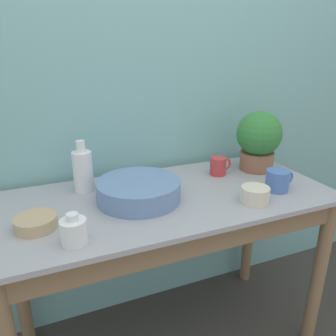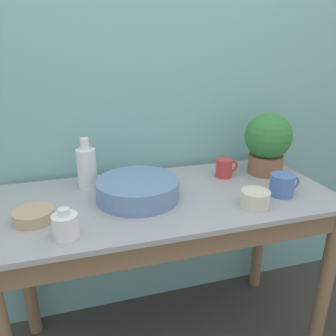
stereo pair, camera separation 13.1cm
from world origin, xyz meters
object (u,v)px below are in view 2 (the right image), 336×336
object	(u,v)px
mug_red	(224,168)
bowl_small_cream	(255,199)
potted_plant	(268,142)
bottle_short	(65,225)
bottle_tall	(87,167)
mug_blue	(282,185)
bowl_wash_large	(138,189)
bowl_small_tan	(34,215)

from	to	relation	value
mug_red	bowl_small_cream	world-z (taller)	mug_red
potted_plant	bottle_short	world-z (taller)	potted_plant
bottle_tall	mug_red	xyz separation A→B (m)	(0.62, -0.06, -0.05)
bottle_short	mug_blue	bearing A→B (deg)	5.49
bowl_wash_large	bowl_small_tan	xyz separation A→B (m)	(-0.39, -0.08, -0.02)
mug_red	bowl_small_cream	bearing A→B (deg)	-93.77
bowl_wash_large	bottle_tall	size ratio (longest dim) A/B	1.51
bottle_tall	bottle_short	size ratio (longest dim) A/B	2.16
potted_plant	bowl_small_cream	size ratio (longest dim) A/B	2.63
bowl_wash_large	bottle_short	bearing A→B (deg)	-142.11
bottle_tall	bowl_small_cream	size ratio (longest dim) A/B	1.98
mug_red	bowl_small_tan	bearing A→B (deg)	-166.59
bowl_small_cream	bottle_short	bearing A→B (deg)	-178.07
bowl_wash_large	bottle_tall	bearing A→B (deg)	136.43
bowl_small_tan	bowl_small_cream	bearing A→B (deg)	-8.30
mug_blue	potted_plant	bearing A→B (deg)	73.25
potted_plant	bottle_short	bearing A→B (deg)	-160.58
bottle_short	mug_red	size ratio (longest dim) A/B	0.93
bottle_short	bowl_small_tan	world-z (taller)	bottle_short
bottle_tall	bottle_short	distance (m)	0.41
bowl_wash_large	mug_red	world-z (taller)	mug_red
mug_blue	bowl_small_cream	bearing A→B (deg)	-159.63
potted_plant	bowl_small_cream	xyz separation A→B (m)	(-0.23, -0.30, -0.12)
mug_blue	bowl_small_cream	xyz separation A→B (m)	(-0.16, -0.06, -0.01)
mug_red	bowl_small_tan	xyz separation A→B (m)	(-0.82, -0.20, -0.02)
potted_plant	bowl_small_cream	distance (m)	0.40
bowl_wash_large	mug_red	xyz separation A→B (m)	(0.44, 0.12, 0.00)
bowl_wash_large	bowl_small_cream	distance (m)	0.46
potted_plant	mug_blue	size ratio (longest dim) A/B	2.20
potted_plant	bowl_small_tan	size ratio (longest dim) A/B	2.08
mug_red	mug_blue	world-z (taller)	mug_blue
mug_blue	bowl_small_cream	size ratio (longest dim) A/B	1.20
mug_red	potted_plant	bearing A→B (deg)	-2.91
bowl_small_cream	bottle_tall	bearing A→B (deg)	148.38
potted_plant	mug_red	world-z (taller)	potted_plant
bottle_tall	mug_red	world-z (taller)	bottle_tall
mug_blue	bowl_small_cream	distance (m)	0.17
bottle_short	bowl_small_tan	xyz separation A→B (m)	(-0.11, 0.14, -0.02)
bowl_small_tan	bottle_short	bearing A→B (deg)	-52.27
potted_plant	mug_red	distance (m)	0.24
potted_plant	mug_blue	bearing A→B (deg)	-106.75
potted_plant	bowl_wash_large	distance (m)	0.67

